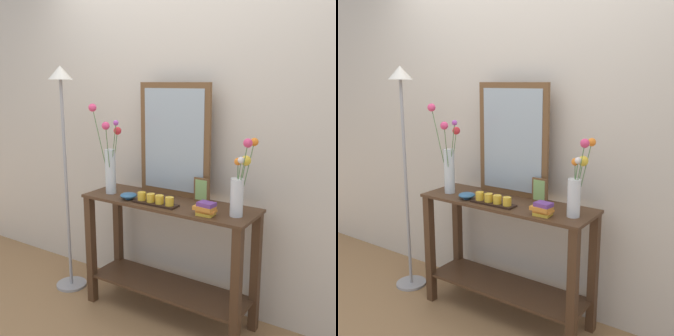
# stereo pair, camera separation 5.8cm
# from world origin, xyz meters

# --- Properties ---
(ground_plane) EXTENTS (7.00, 6.00, 0.02)m
(ground_plane) POSITION_xyz_m (0.00, 0.00, -0.01)
(ground_plane) COLOR #997047
(wall_back) EXTENTS (6.40, 0.08, 2.70)m
(wall_back) POSITION_xyz_m (0.00, 0.31, 1.35)
(wall_back) COLOR beige
(wall_back) RESTS_ON ground
(console_table) EXTENTS (1.23, 0.39, 0.84)m
(console_table) POSITION_xyz_m (0.00, 0.00, 0.50)
(console_table) COLOR #472D1C
(console_table) RESTS_ON ground
(mirror_leaning) EXTENTS (0.56, 0.03, 0.79)m
(mirror_leaning) POSITION_xyz_m (-0.05, 0.16, 1.23)
(mirror_leaning) COLOR brown
(mirror_leaning) RESTS_ON console_table
(tall_vase_left) EXTENTS (0.22, 0.18, 0.64)m
(tall_vase_left) POSITION_xyz_m (-0.46, -0.06, 1.08)
(tall_vase_left) COLOR silver
(tall_vase_left) RESTS_ON console_table
(vase_right) EXTENTS (0.13, 0.15, 0.48)m
(vase_right) POSITION_xyz_m (0.52, -0.02, 1.04)
(vase_right) COLOR silver
(vase_right) RESTS_ON console_table
(candle_tray) EXTENTS (0.32, 0.09, 0.07)m
(candle_tray) POSITION_xyz_m (-0.03, -0.10, 0.87)
(candle_tray) COLOR black
(candle_tray) RESTS_ON console_table
(picture_frame_small) EXTENTS (0.11, 0.01, 0.16)m
(picture_frame_small) POSITION_xyz_m (0.19, 0.12, 0.92)
(picture_frame_small) COLOR brown
(picture_frame_small) RESTS_ON console_table
(decorative_bowl) EXTENTS (0.12, 0.12, 0.05)m
(decorative_bowl) POSITION_xyz_m (-0.26, -0.10, 0.87)
(decorative_bowl) COLOR #2D5B84
(decorative_bowl) RESTS_ON console_table
(book_stack) EXTENTS (0.14, 0.10, 0.08)m
(book_stack) POSITION_xyz_m (0.35, -0.12, 0.88)
(book_stack) COLOR gold
(book_stack) RESTS_ON console_table
(floor_lamp) EXTENTS (0.24, 0.24, 1.75)m
(floor_lamp) POSITION_xyz_m (-0.89, -0.08, 1.18)
(floor_lamp) COLOR #9E9EA3
(floor_lamp) RESTS_ON ground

